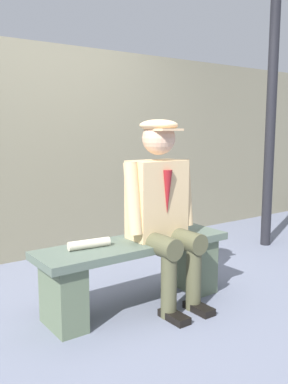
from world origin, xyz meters
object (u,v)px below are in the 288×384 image
at_px(lamp_post, 273,76).
at_px(seated_man, 162,203).
at_px(rolled_magazine, 89,244).
at_px(bench, 135,266).

bearing_deg(lamp_post, seated_man, 16.35).
relative_size(rolled_magazine, lamp_post, 0.09).
xyz_separation_m(bench, rolled_magazine, (0.35, -0.03, 0.21)).
bearing_deg(bench, rolled_magazine, -5.54).
distance_m(bench, lamp_post, 2.66).
height_order(rolled_magazine, lamp_post, lamp_post).
bearing_deg(rolled_magazine, bench, 174.46).
bearing_deg(lamp_post, rolled_magazine, 10.68).
xyz_separation_m(bench, seated_man, (-0.19, 0.06, 0.45)).
height_order(bench, lamp_post, lamp_post).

